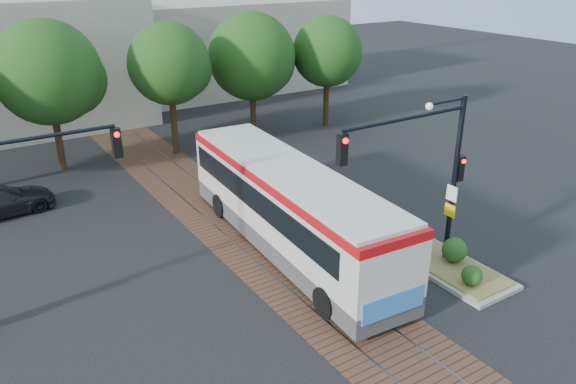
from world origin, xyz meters
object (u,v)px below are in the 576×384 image
at_px(city_bus, 289,204).
at_px(signal_pole_main, 432,162).
at_px(traffic_island, 442,257).
at_px(signal_pole_left, 6,202).

relative_size(city_bus, signal_pole_main, 2.08).
bearing_deg(traffic_island, signal_pole_left, 159.64).
height_order(traffic_island, signal_pole_main, signal_pole_main).
xyz_separation_m(signal_pole_main, signal_pole_left, (-12.23, 4.80, -0.29)).
bearing_deg(city_bus, signal_pole_left, 178.60).
height_order(signal_pole_main, signal_pole_left, signal_pole_main).
bearing_deg(signal_pole_main, signal_pole_left, 158.55).
height_order(traffic_island, signal_pole_left, signal_pole_left).
distance_m(traffic_island, signal_pole_left, 14.50).
relative_size(city_bus, signal_pole_left, 2.08).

